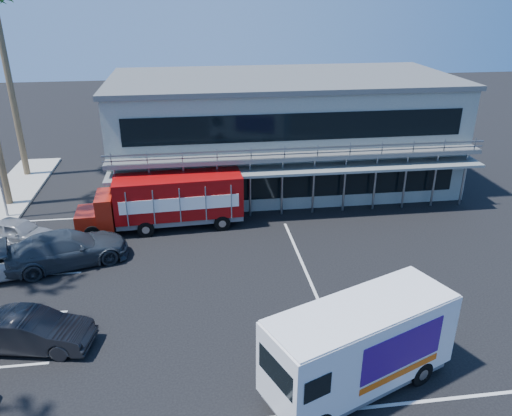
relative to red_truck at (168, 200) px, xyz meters
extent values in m
plane|color=black|center=(4.63, -8.47, -1.68)|extent=(120.00, 120.00, 0.00)
cube|color=gray|center=(7.63, 6.53, 1.82)|extent=(22.00, 10.00, 7.00)
cube|color=#515454|center=(7.63, 6.53, 5.47)|extent=(22.40, 10.40, 0.30)
cube|color=#515454|center=(7.63, 0.93, 1.92)|extent=(22.00, 1.20, 0.25)
cube|color=gray|center=(7.63, 0.38, 2.42)|extent=(22.00, 0.08, 0.90)
cube|color=slate|center=(7.63, 0.63, 1.22)|extent=(22.00, 1.80, 0.15)
cube|color=black|center=(7.63, 1.51, -0.08)|extent=(20.00, 0.06, 1.60)
cube|color=black|center=(7.63, 1.51, 3.52)|extent=(20.00, 0.06, 1.60)
cylinder|color=brown|center=(-10.47, 10.03, 4.32)|extent=(0.44, 0.44, 12.00)
cube|color=maroon|center=(-4.36, -0.24, -0.80)|extent=(1.33, 2.04, 1.05)
cube|color=maroon|center=(-3.40, -0.19, -0.32)|extent=(0.99, 2.24, 1.84)
cube|color=black|center=(-3.40, -0.19, 0.20)|extent=(0.15, 1.86, 0.61)
cube|color=#98090B|center=(0.63, 0.03, 0.25)|extent=(7.12, 2.57, 2.28)
cube|color=slate|center=(0.63, 0.03, -1.11)|extent=(7.10, 2.24, 0.26)
cube|color=white|center=(0.69, -1.07, 0.16)|extent=(6.44, 0.38, 0.75)
cube|color=white|center=(0.57, 1.14, 0.16)|extent=(6.44, 0.38, 0.75)
cylinder|color=black|center=(-4.04, -1.19, -1.23)|extent=(0.93, 0.33, 0.91)
cylinder|color=black|center=(-4.15, 0.74, -1.23)|extent=(0.93, 0.33, 0.91)
cylinder|color=black|center=(-1.24, -1.03, -1.23)|extent=(0.93, 0.33, 0.91)
cylinder|color=black|center=(-1.35, 0.89, -1.23)|extent=(0.93, 0.33, 0.91)
cylinder|color=black|center=(2.96, -0.80, -1.23)|extent=(0.93, 0.33, 0.91)
cylinder|color=black|center=(2.85, 1.12, -1.23)|extent=(0.93, 0.33, 0.91)
cube|color=white|center=(6.63, -13.47, 0.16)|extent=(6.99, 4.64, 2.65)
cube|color=slate|center=(6.63, -13.47, -1.30)|extent=(6.66, 4.32, 0.33)
cube|color=black|center=(3.59, -14.73, 0.45)|extent=(0.77, 1.74, 0.90)
cube|color=white|center=(6.63, -13.47, 1.52)|extent=(6.85, 4.54, 0.08)
cube|color=#370C6D|center=(7.77, -14.24, 0.35)|extent=(3.16, 1.33, 1.42)
cube|color=#370C6D|center=(6.89, -12.11, 0.35)|extent=(3.16, 1.33, 1.42)
cube|color=#F2590C|center=(7.77, -14.24, -0.59)|extent=(3.15, 1.32, 0.24)
cylinder|color=black|center=(4.06, -13.45, -1.23)|extent=(0.95, 0.61, 0.91)
cylinder|color=black|center=(8.85, -13.63, -1.23)|extent=(0.95, 0.61, 0.91)
cylinder|color=black|center=(8.08, -11.78, -1.23)|extent=(0.95, 0.61, 0.91)
imported|color=black|center=(-4.87, -9.87, -0.94)|extent=(4.73, 2.37, 1.49)
imported|color=#2D343C|center=(-4.87, -3.52, -0.83)|extent=(6.29, 4.04, 1.70)
imported|color=gray|center=(-7.87, -0.93, -0.99)|extent=(4.38, 3.13, 1.38)
camera|label=1|loc=(1.45, -26.11, 10.86)|focal=35.00mm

